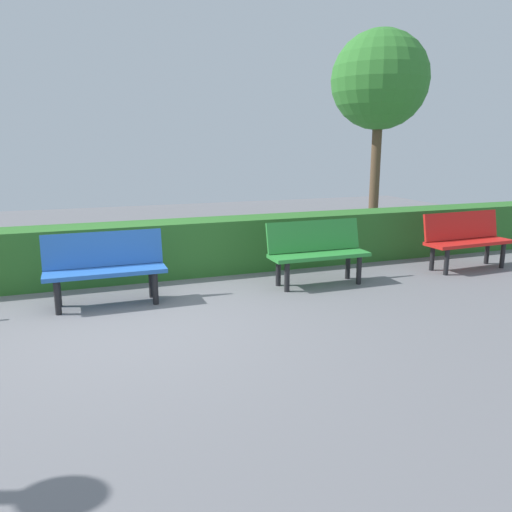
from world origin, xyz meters
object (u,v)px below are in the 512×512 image
bench_red (466,238)px  bench_green (317,250)px  tree_near (380,81)px  bench_blue (105,265)px

bench_red → bench_green: size_ratio=1.04×
bench_green → tree_near: size_ratio=0.33×
bench_blue → tree_near: tree_near is taller
bench_blue → bench_green: bearing=178.7°
bench_red → bench_green: 2.53m
bench_green → bench_blue: bench_blue is taller
bench_red → bench_blue: (5.31, -0.06, -0.00)m
bench_red → bench_green: bench_red is taller
bench_red → tree_near: (-0.40, -3.17, 2.62)m
bench_green → bench_blue: size_ratio=0.98×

